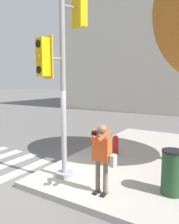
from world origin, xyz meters
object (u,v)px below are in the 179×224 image
Objects in this scene: traffic_signal_pole at (63,61)px; fire_hydrant at (116,145)px; trash_bin at (172,172)px; person_photographer at (102,153)px.

traffic_signal_pole reaches higher than fire_hydrant.
traffic_signal_pole reaches higher than trash_bin.
traffic_signal_pole is at bearing -99.37° from fire_hydrant.
fire_hydrant is at bearing 140.23° from trash_bin.
traffic_signal_pole is 3.73m from fire_hydrant.
traffic_signal_pole is 3.30× the size of person_photographer.
fire_hydrant is 0.68× the size of trash_bin.
person_photographer is (1.32, -0.30, -2.15)m from traffic_signal_pole.
person_photographer is 1.68m from trash_bin.
person_photographer is 2.31× the size of fire_hydrant.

